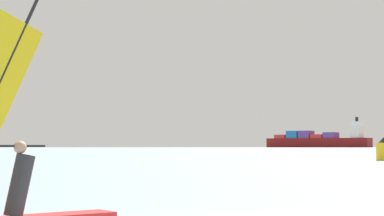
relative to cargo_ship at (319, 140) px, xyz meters
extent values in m
cylinder|color=#2D2D33|center=(-34.42, -893.48, -9.52)|extent=(0.60, 0.60, 1.09)
sphere|color=tan|center=(-34.42, -893.48, -8.88)|extent=(0.22, 0.22, 0.22)
cube|color=maroon|center=(-1.10, 0.46, -3.82)|extent=(142.53, 78.61, 12.69)
cube|color=silver|center=(49.46, -20.87, 13.40)|extent=(19.57, 23.55, 21.75)
cylinder|color=black|center=(49.46, -20.87, 27.27)|extent=(4.00, 4.00, 6.00)
cube|color=#59388C|center=(16.19, -6.83, 6.42)|extent=(23.38, 26.48, 7.80)
cube|color=red|center=(-0.31, 0.13, 5.12)|extent=(23.38, 26.48, 5.20)
cube|color=#59388C|center=(-16.81, 7.09, 7.72)|extent=(23.38, 26.48, 10.40)
cube|color=#1E66AD|center=(-33.31, 14.06, 7.72)|extent=(23.38, 26.48, 10.40)
cube|color=red|center=(-49.81, 21.02, 5.12)|extent=(23.38, 26.48, 5.20)
cylinder|color=yellow|center=(-21.86, -842.25, -9.34)|extent=(1.38, 1.38, 1.65)
cone|color=black|center=(-21.86, -842.25, -8.27)|extent=(0.96, 0.96, 0.50)
camera|label=1|loc=(-29.77, -903.86, -8.86)|focal=60.39mm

